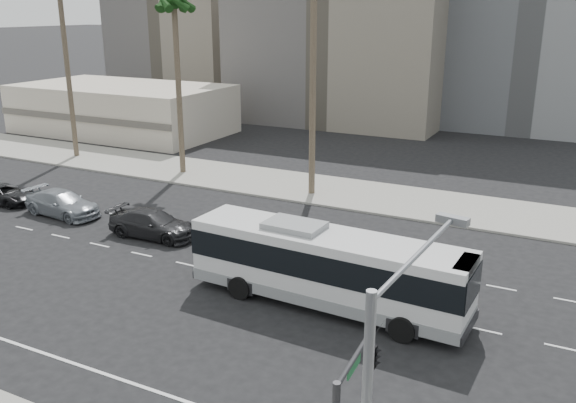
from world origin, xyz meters
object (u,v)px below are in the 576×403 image
Objects in this scene: car_a at (153,224)px; car_c at (4,194)px; city_bus at (327,266)px; car_b at (62,203)px; palm_mid at (174,6)px; traffic_signal at (368,360)px.

car_a reaches higher than car_c.
city_bus is at bearing -102.38° from car_c.
car_b is 16.99m from palm_mid.
traffic_signal reaches higher than car_c.
car_c is at bearing -117.54° from palm_mid.
palm_mid is at bearing -31.36° from car_c.
car_a is at bearing -88.97° from car_b.
palm_mid is (-24.73, 25.60, 8.59)m from traffic_signal.
city_bus reaches higher than car_b.
car_a is 22.42m from traffic_signal.
city_bus is 2.33× the size of car_b.
car_b is (-7.63, 0.43, 0.01)m from car_a.
car_b is 0.38× the size of palm_mid.
palm_mid is (0.68, 11.94, 12.07)m from car_b.
city_bus reaches higher than car_c.
palm_mid reaches higher than traffic_signal.
car_c is (-25.52, 3.84, -1.27)m from city_bus.
car_b is at bearing -93.24° from palm_mid.
car_a is at bearing 140.44° from traffic_signal.
city_bus is at bearing -96.33° from car_b.
car_c is 0.32× the size of palm_mid.
car_c is 18.10m from palm_mid.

